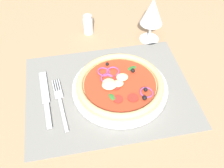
{
  "coord_description": "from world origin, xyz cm",
  "views": [
    {
      "loc": [
        -8.9,
        -49.69,
        57.23
      ],
      "look_at": [
        0.9,
        0.0,
        2.61
      ],
      "focal_mm": 44.11,
      "sensor_mm": 36.0,
      "label": 1
    }
  ],
  "objects_px": {
    "knife": "(46,97)",
    "wine_glass": "(152,13)",
    "plate": "(120,88)",
    "pepper_shaker": "(88,25)",
    "pizza": "(120,84)",
    "fork": "(60,101)"
  },
  "relations": [
    {
      "from": "fork",
      "to": "pepper_shaker",
      "type": "xyz_separation_m",
      "value": [
        0.12,
        0.29,
        0.03
      ]
    },
    {
      "from": "plate",
      "to": "fork",
      "type": "height_order",
      "value": "plate"
    },
    {
      "from": "plate",
      "to": "pepper_shaker",
      "type": "distance_m",
      "value": 0.29
    },
    {
      "from": "knife",
      "to": "pepper_shaker",
      "type": "bearing_deg",
      "value": -33.11
    },
    {
      "from": "pizza",
      "to": "pepper_shaker",
      "type": "distance_m",
      "value": 0.29
    },
    {
      "from": "pizza",
      "to": "fork",
      "type": "xyz_separation_m",
      "value": [
        -0.16,
        -0.01,
        -0.02
      ]
    },
    {
      "from": "wine_glass",
      "to": "plate",
      "type": "bearing_deg",
      "value": -125.08
    },
    {
      "from": "knife",
      "to": "wine_glass",
      "type": "xyz_separation_m",
      "value": [
        0.35,
        0.2,
        0.09
      ]
    },
    {
      "from": "plate",
      "to": "pepper_shaker",
      "type": "height_order",
      "value": "pepper_shaker"
    },
    {
      "from": "wine_glass",
      "to": "pepper_shaker",
      "type": "height_order",
      "value": "wine_glass"
    },
    {
      "from": "fork",
      "to": "wine_glass",
      "type": "xyz_separation_m",
      "value": [
        0.31,
        0.22,
        0.09
      ]
    },
    {
      "from": "pepper_shaker",
      "to": "plate",
      "type": "bearing_deg",
      "value": -80.21
    },
    {
      "from": "knife",
      "to": "wine_glass",
      "type": "relative_size",
      "value": 1.35
    },
    {
      "from": "plate",
      "to": "pizza",
      "type": "relative_size",
      "value": 1.1
    },
    {
      "from": "pizza",
      "to": "fork",
      "type": "height_order",
      "value": "pizza"
    },
    {
      "from": "wine_glass",
      "to": "knife",
      "type": "bearing_deg",
      "value": -150.36
    },
    {
      "from": "pizza",
      "to": "plate",
      "type": "bearing_deg",
      "value": -21.78
    },
    {
      "from": "wine_glass",
      "to": "pizza",
      "type": "bearing_deg",
      "value": -125.17
    },
    {
      "from": "wine_glass",
      "to": "pepper_shaker",
      "type": "distance_m",
      "value": 0.22
    },
    {
      "from": "knife",
      "to": "pepper_shaker",
      "type": "distance_m",
      "value": 0.31
    },
    {
      "from": "fork",
      "to": "knife",
      "type": "xyz_separation_m",
      "value": [
        -0.04,
        0.02,
        0.0
      ]
    },
    {
      "from": "fork",
      "to": "pepper_shaker",
      "type": "relative_size",
      "value": 2.7
    }
  ]
}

